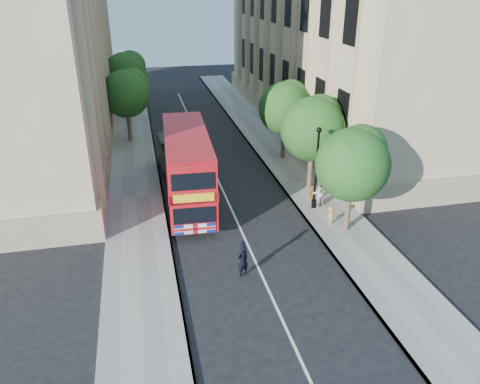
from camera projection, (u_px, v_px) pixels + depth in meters
ground at (261, 273)px, 22.81m from camera, size 120.00×120.00×0.00m
pavement_right at (303, 182)px, 32.80m from camera, size 3.50×80.00×0.12m
pavement_left at (136, 197)px, 30.52m from camera, size 3.50×80.00×0.12m
building_right at (340, 27)px, 43.10m from camera, size 12.00×38.00×18.00m
building_left at (21, 34)px, 37.62m from camera, size 12.00×38.00×18.00m
tree_right_near at (353, 161)px, 24.89m from camera, size 4.00×4.00×6.08m
tree_right_mid at (313, 126)px, 30.14m from camera, size 4.20×4.20×6.37m
tree_right_far at (285, 105)px, 35.51m from camera, size 4.00×4.00×6.15m
tree_left_far at (126, 91)px, 39.33m from camera, size 4.00×4.00×6.30m
tree_left_back at (126, 71)px, 46.32m from camera, size 4.20×4.20×6.65m
lamp_post at (316, 172)px, 28.08m from camera, size 0.32×0.32×5.16m
double_decker_bus at (188, 166)px, 28.91m from camera, size 3.09×9.93×4.53m
box_van at (173, 156)px, 34.30m from camera, size 2.05×4.48×2.50m
police_constable at (243, 261)px, 22.31m from camera, size 0.71×0.60×1.64m
woman_pedestrian at (318, 192)px, 28.87m from camera, size 1.12×1.04×1.86m
child_a at (312, 194)px, 29.46m from camera, size 0.72×0.59×1.14m
child_b at (330, 215)px, 26.90m from camera, size 0.76×0.53×1.09m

